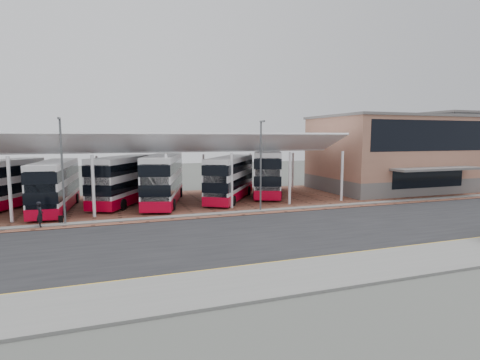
% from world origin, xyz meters
% --- Properties ---
extents(ground, '(140.00, 140.00, 0.00)m').
position_xyz_m(ground, '(0.00, 0.00, 0.00)').
color(ground, '#434641').
extents(road, '(120.00, 14.00, 0.02)m').
position_xyz_m(road, '(0.00, -1.00, 0.01)').
color(road, black).
rests_on(road, ground).
extents(forecourt, '(72.00, 16.00, 0.06)m').
position_xyz_m(forecourt, '(2.00, 13.00, 0.03)').
color(forecourt, brown).
rests_on(forecourt, ground).
extents(sidewalk, '(120.00, 4.00, 0.14)m').
position_xyz_m(sidewalk, '(0.00, -9.00, 0.07)').
color(sidewalk, slate).
rests_on(sidewalk, ground).
extents(north_kerb, '(120.00, 0.80, 0.14)m').
position_xyz_m(north_kerb, '(0.00, 6.20, 0.07)').
color(north_kerb, slate).
rests_on(north_kerb, ground).
extents(yellow_line_near, '(120.00, 0.12, 0.01)m').
position_xyz_m(yellow_line_near, '(0.00, -7.00, 0.03)').
color(yellow_line_near, yellow).
rests_on(yellow_line_near, road).
extents(yellow_line_far, '(120.00, 0.12, 0.01)m').
position_xyz_m(yellow_line_far, '(0.00, -6.70, 0.03)').
color(yellow_line_far, yellow).
rests_on(yellow_line_far, road).
extents(canopy, '(37.00, 11.63, 7.07)m').
position_xyz_m(canopy, '(-6.00, 13.94, 5.80)').
color(canopy, white).
rests_on(canopy, ground).
extents(terminal, '(18.40, 14.40, 9.25)m').
position_xyz_m(terminal, '(23.00, 13.92, 4.66)').
color(terminal, slate).
rests_on(terminal, ground).
extents(warehouse, '(30.50, 20.50, 10.25)m').
position_xyz_m(warehouse, '(48.00, 24.00, 5.15)').
color(warehouse, slate).
rests_on(warehouse, ground).
extents(lamp_west, '(0.16, 0.90, 8.07)m').
position_xyz_m(lamp_west, '(-14.00, 6.27, 4.36)').
color(lamp_west, '#56595D').
rests_on(lamp_west, ground).
extents(lamp_east, '(0.16, 0.90, 8.07)m').
position_xyz_m(lamp_east, '(2.00, 6.27, 4.36)').
color(lamp_east, '#56595D').
rests_on(lamp_east, ground).
extents(bus_1, '(3.25, 10.90, 4.43)m').
position_xyz_m(bus_1, '(-15.36, 12.63, 2.26)').
color(bus_1, white).
rests_on(bus_1, forecourt).
extents(bus_2, '(7.65, 11.32, 4.70)m').
position_xyz_m(bus_2, '(-9.12, 14.54, 2.40)').
color(bus_2, white).
rests_on(bus_2, forecourt).
extents(bus_3, '(5.67, 12.00, 4.82)m').
position_xyz_m(bus_3, '(-5.65, 13.02, 2.46)').
color(bus_3, white).
rests_on(bus_3, forecourt).
extents(bus_4, '(8.07, 10.63, 4.53)m').
position_xyz_m(bus_4, '(1.29, 12.99, 2.31)').
color(bus_4, white).
rests_on(bus_4, forecourt).
extents(bus_5, '(7.43, 12.24, 5.00)m').
position_xyz_m(bus_5, '(6.67, 15.45, 2.55)').
color(bus_5, white).
rests_on(bus_5, forecourt).
extents(pedestrian, '(0.67, 0.81, 1.89)m').
position_xyz_m(pedestrian, '(-15.62, 6.00, 1.01)').
color(pedestrian, black).
rests_on(pedestrian, forecourt).
extents(suitcase, '(0.32, 0.23, 0.55)m').
position_xyz_m(suitcase, '(-14.39, 7.04, 0.34)').
color(suitcase, black).
rests_on(suitcase, forecourt).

